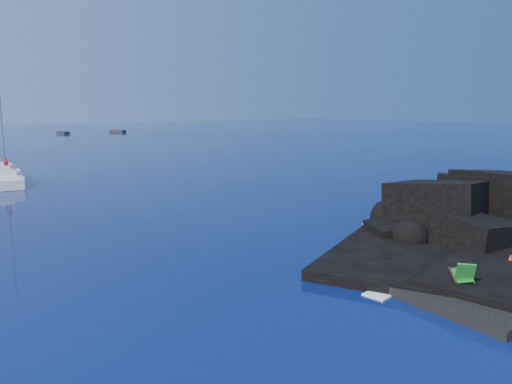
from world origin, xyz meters
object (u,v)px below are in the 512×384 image
sunbather (498,277)px  distant_boat_b (117,132)px  distant_boat_a (63,134)px  sailboat (7,183)px  deck_chair (461,269)px  marker_cone (510,260)px

sunbather → distant_boat_b: size_ratio=0.36×
distant_boat_b → distant_boat_a: bearing=148.1°
distant_boat_a → sailboat: bearing=-117.8°
sailboat → deck_chair: (5.90, -40.48, 0.96)m
sailboat → distant_boat_a: sailboat is taller
distant_boat_b → deck_chair: bearing=-131.3°
sailboat → deck_chair: size_ratio=7.41×
sunbather → distant_boat_a: size_ratio=0.37×
deck_chair → sunbather: bearing=-64.4°
marker_cone → distant_boat_a: 125.98m
sailboat → distant_boat_b: size_ratio=2.70×
sailboat → deck_chair: 40.92m
sunbather → distant_boat_b: sunbather is taller
deck_chair → distant_boat_b: bearing=34.2°
deck_chair → sunbather: (1.43, -0.75, -0.44)m
sailboat → sunbather: bearing=-68.6°
deck_chair → marker_cone: (3.61, -0.25, -0.34)m
distant_boat_b → marker_cone: bearing=-129.7°
marker_cone → sunbather: bearing=-166.9°
marker_cone → distant_boat_b: bearing=72.5°
sailboat → deck_chair: bearing=-70.4°
deck_chair → distant_boat_a: (27.85, 123.38, -0.96)m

